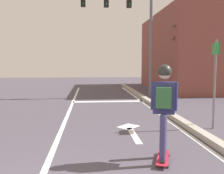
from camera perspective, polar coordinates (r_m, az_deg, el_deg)
The scene contains 12 objects.
lane_line_center at distance 8.37m, azimuth -10.40°, elevation -6.87°, with size 0.12×20.00×0.01m, color silver.
lane_line_curbside at distance 8.69m, azimuth 11.31°, elevation -6.43°, with size 0.12×20.00×0.01m, color silver.
stop_bar at distance 11.62m, azimuth -0.66°, elevation -3.34°, with size 3.36×0.40×0.01m, color silver.
lane_arrow_stem at distance 6.29m, azimuth 5.06°, elevation -10.94°, with size 0.16×1.40×0.01m, color silver.
lane_arrow_head at distance 7.09m, azimuth 3.81°, elevation -9.03°, with size 0.56×0.44×0.01m, color silver.
curb_strip at distance 8.75m, azimuth 12.89°, elevation -5.93°, with size 0.24×24.00×0.14m, color #A6A096.
skateboard at distance 4.76m, azimuth 11.62°, elevation -15.65°, with size 0.45×0.81×0.08m.
skater at distance 4.48m, azimuth 11.87°, elevation -2.73°, with size 0.44×0.61×1.68m.
traffic_signal_mast at distance 13.30m, azimuth 3.14°, elevation 15.67°, with size 4.77×0.34×5.74m.
street_sign_post at distance 7.20m, azimuth 22.62°, elevation 3.38°, with size 0.10×0.44×2.41m.
roadside_tree at distance 14.05m, azimuth 15.63°, elevation 5.27°, with size 1.12×1.13×3.95m.
building_block at distance 19.22m, azimuth 22.60°, elevation 7.42°, with size 8.66×9.01×5.17m, color brown.
Camera 1 is at (0.76, -2.15, 1.77)m, focal length 39.78 mm.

